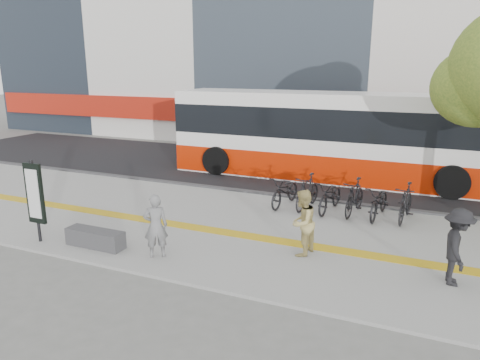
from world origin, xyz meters
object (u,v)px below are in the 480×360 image
at_px(pedestrian_tan, 302,223).
at_px(pedestrian_dark, 457,247).
at_px(bus, 331,138).
at_px(seated_woman, 156,226).
at_px(bench, 95,238).
at_px(signboard, 35,195).

xyz_separation_m(pedestrian_tan, pedestrian_dark, (3.39, -0.20, 0.02)).
height_order(bus, seated_woman, bus).
height_order(bus, pedestrian_dark, bus).
relative_size(bench, pedestrian_dark, 0.95).
relative_size(bus, seated_woman, 8.29).
xyz_separation_m(bus, pedestrian_dark, (4.42, -8.28, -0.78)).
relative_size(bench, pedestrian_tan, 0.97).
bearing_deg(seated_woman, bench, -32.24).
distance_m(signboard, bus, 11.46).
xyz_separation_m(bench, pedestrian_tan, (5.00, 1.62, 0.60)).
bearing_deg(pedestrian_dark, bench, 94.94).
relative_size(bench, signboard, 0.73).
height_order(bench, seated_woman, seated_woman).
bearing_deg(pedestrian_tan, pedestrian_dark, 98.81).
distance_m(signboard, pedestrian_tan, 6.89).
bearing_deg(pedestrian_tan, signboard, -61.54).
relative_size(seated_woman, pedestrian_dark, 0.94).
height_order(seated_woman, pedestrian_tan, pedestrian_tan).
bearing_deg(pedestrian_tan, seated_woman, -52.34).
bearing_deg(bench, pedestrian_dark, 9.59).
bearing_deg(signboard, bus, 60.88).
relative_size(bench, seated_woman, 1.01).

